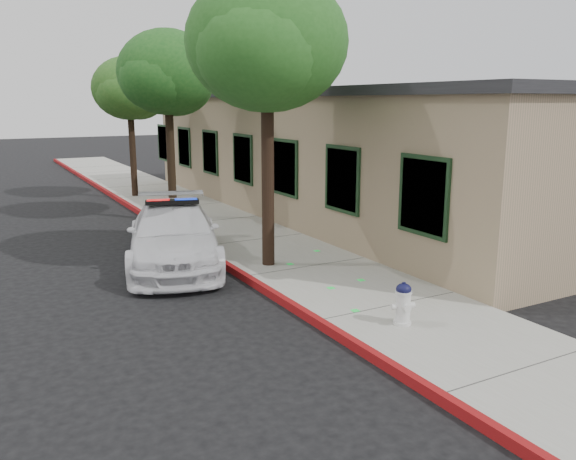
# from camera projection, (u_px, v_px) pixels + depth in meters

# --- Properties ---
(ground) EXTENTS (120.00, 120.00, 0.00)m
(ground) POSITION_uv_depth(u_px,v_px,m) (317.00, 328.00, 10.17)
(ground) COLOR black
(ground) RESTS_ON ground
(sidewalk) EXTENTS (3.20, 60.00, 0.15)m
(sidewalk) POSITION_uv_depth(u_px,v_px,m) (308.00, 269.00, 13.47)
(sidewalk) COLOR gray
(sidewalk) RESTS_ON ground
(red_curb) EXTENTS (0.14, 60.00, 0.16)m
(red_curb) POSITION_uv_depth(u_px,v_px,m) (248.00, 279.00, 12.75)
(red_curb) COLOR maroon
(red_curb) RESTS_ON ground
(clapboard_building) EXTENTS (7.30, 20.89, 4.24)m
(clapboard_building) POSITION_uv_depth(u_px,v_px,m) (346.00, 152.00, 20.56)
(clapboard_building) COLOR tan
(clapboard_building) RESTS_ON ground
(police_car) EXTENTS (3.48, 5.52, 1.61)m
(police_car) POSITION_uv_depth(u_px,v_px,m) (174.00, 235.00, 13.94)
(police_car) COLOR silver
(police_car) RESTS_ON ground
(fire_hydrant) EXTENTS (0.43, 0.37, 0.74)m
(fire_hydrant) POSITION_uv_depth(u_px,v_px,m) (403.00, 303.00, 9.90)
(fire_hydrant) COLOR silver
(fire_hydrant) RESTS_ON sidewalk
(street_tree_near) EXTENTS (3.55, 3.57, 6.46)m
(street_tree_near) POSITION_uv_depth(u_px,v_px,m) (268.00, 49.00, 12.61)
(street_tree_near) COLOR black
(street_tree_near) RESTS_ON sidewalk
(street_tree_mid) EXTENTS (3.14, 3.17, 5.91)m
(street_tree_mid) POSITION_uv_depth(u_px,v_px,m) (167.00, 77.00, 18.18)
(street_tree_mid) COLOR black
(street_tree_mid) RESTS_ON sidewalk
(street_tree_far) EXTENTS (2.95, 2.93, 5.43)m
(street_tree_far) POSITION_uv_depth(u_px,v_px,m) (131.00, 92.00, 22.66)
(street_tree_far) COLOR black
(street_tree_far) RESTS_ON sidewalk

